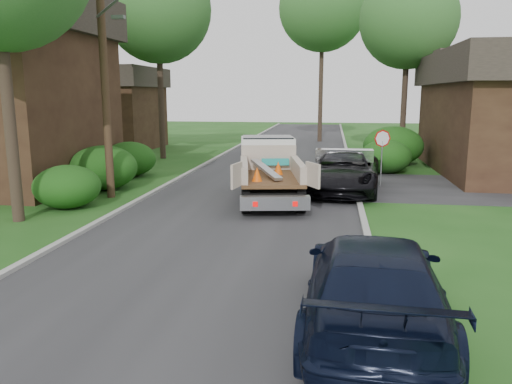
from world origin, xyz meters
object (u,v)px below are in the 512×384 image
object	(u,v)px
tree_left_back	(17,0)
tree_center_far	(323,7)
black_pickup	(344,171)
house_left_far	(106,107)
utility_pole	(104,62)
flatbed_truck	(269,165)
stop_sign	(382,146)
tree_left_far	(158,9)
navy_suv	(374,283)
tree_right_far	(409,20)

from	to	relation	value
tree_left_back	tree_center_far	xyz separation A→B (m)	(16.00, 17.00, 2.00)
black_pickup	tree_center_far	bearing A→B (deg)	99.33
house_left_far	tree_center_far	size ratio (longest dim) A/B	0.52
tree_left_back	utility_pole	bearing A→B (deg)	-43.26
tree_center_far	flatbed_truck	world-z (taller)	tree_center_far
stop_sign	tree_left_back	bearing A→B (deg)	168.23
black_pickup	tree_left_far	bearing A→B (deg)	144.98
tree_left_back	flatbed_truck	xyz separation A→B (m)	(14.61, -6.88, -7.74)
utility_pole	tree_left_far	size ratio (longest dim) A/B	0.82
tree_center_far	flatbed_truck	bearing A→B (deg)	-93.33
flatbed_truck	navy_suv	distance (m)	11.53
tree_left_far	tree_left_back	distance (m)	7.63
utility_pole	tree_left_back	world-z (taller)	tree_left_back
stop_sign	utility_pole	xyz separation A→B (m)	(-10.68, -4.02, 3.40)
stop_sign	navy_suv	bearing A→B (deg)	-95.73
utility_pole	navy_suv	bearing A→B (deg)	-46.94
utility_pole	house_left_far	size ratio (longest dim) A/B	1.32
tree_left_back	tree_left_far	bearing A→B (deg)	31.61
house_left_far	tree_left_far	xyz separation A→B (m)	(6.00, -5.00, 5.93)
utility_pole	black_pickup	distance (m)	10.37
house_left_far	tree_right_far	distance (m)	21.78
house_left_far	stop_sign	bearing A→B (deg)	-34.81
tree_right_far	tree_left_back	xyz separation A→B (m)	(-21.50, -7.00, 0.50)
stop_sign	utility_pole	distance (m)	11.91
tree_left_back	flatbed_truck	bearing A→B (deg)	-25.21
stop_sign	tree_left_far	xyz separation A→B (m)	(-12.70, 8.00, 7.20)
tree_center_far	stop_sign	bearing A→B (deg)	-81.34
utility_pole	tree_left_far	distance (m)	12.77
tree_left_far	flatbed_truck	xyz separation A→B (m)	(8.11, -10.88, -7.74)
black_pickup	flatbed_truck	bearing A→B (deg)	-148.18
tree_right_far	utility_pole	bearing A→B (deg)	-130.84
house_left_far	black_pickup	distance (m)	22.44
black_pickup	navy_suv	world-z (taller)	black_pickup
house_left_far	tree_center_far	bearing A→B (deg)	27.30
tree_right_far	house_left_far	bearing A→B (deg)	174.56
stop_sign	house_left_far	bearing A→B (deg)	145.19
house_left_far	tree_left_back	world-z (taller)	tree_left_back
stop_sign	tree_center_far	bearing A→B (deg)	98.66
tree_right_far	black_pickup	bearing A→B (deg)	-107.60
flatbed_truck	black_pickup	world-z (taller)	flatbed_truck
utility_pole	tree_left_far	bearing A→B (deg)	99.54
navy_suv	house_left_far	bearing A→B (deg)	-54.88
tree_left_far	tree_left_back	bearing A→B (deg)	-148.39
stop_sign	tree_left_back	world-z (taller)	tree_left_back
stop_sign	black_pickup	distance (m)	2.35
stop_sign	black_pickup	world-z (taller)	stop_sign
utility_pole	black_pickup	size ratio (longest dim) A/B	1.65
house_left_far	navy_suv	size ratio (longest dim) A/B	1.34
tree_center_far	flatbed_truck	xyz separation A→B (m)	(-1.39, -23.88, -9.74)
tree_left_far	black_pickup	xyz separation A→B (m)	(11.07, -9.40, -8.14)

